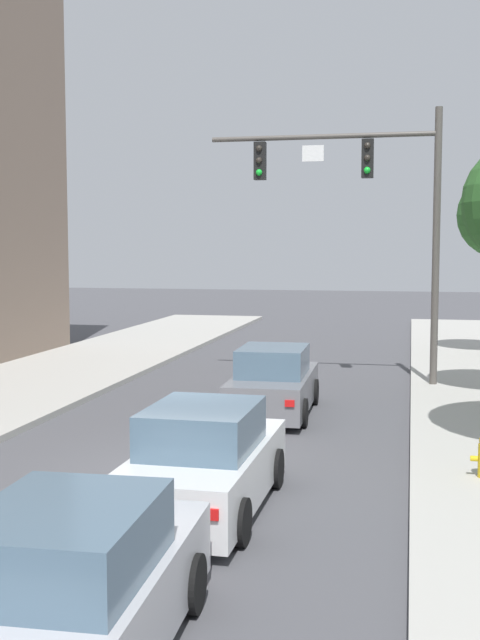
# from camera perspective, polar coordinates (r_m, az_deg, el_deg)

# --- Properties ---
(ground_plane) EXTENTS (120.00, 120.00, 0.00)m
(ground_plane) POSITION_cam_1_polar(r_m,az_deg,el_deg) (13.99, -4.89, -10.97)
(ground_plane) COLOR #4C4C51
(traffic_signal_mast) EXTENTS (6.35, 0.38, 7.50)m
(traffic_signal_mast) POSITION_cam_1_polar(r_m,az_deg,el_deg) (22.42, 9.32, 8.80)
(traffic_signal_mast) COLOR #514C47
(traffic_signal_mast) RESTS_ON sidewalk_right
(car_lead_grey) EXTENTS (1.92, 4.28, 1.60)m
(car_lead_grey) POSITION_cam_1_polar(r_m,az_deg,el_deg) (18.69, 2.42, -4.57)
(car_lead_grey) COLOR slate
(car_lead_grey) RESTS_ON ground
(car_following_white) EXTENTS (1.87, 4.26, 1.60)m
(car_following_white) POSITION_cam_1_polar(r_m,az_deg,el_deg) (11.97, -2.53, -10.16)
(car_following_white) COLOR silver
(car_following_white) RESTS_ON ground
(car_third_silver) EXTENTS (1.96, 4.30, 1.60)m
(car_third_silver) POSITION_cam_1_polar(r_m,az_deg,el_deg) (7.86, -12.02, -18.69)
(car_third_silver) COLOR #B7B7BC
(car_third_silver) RESTS_ON ground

